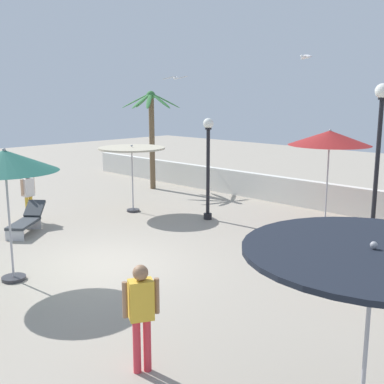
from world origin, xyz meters
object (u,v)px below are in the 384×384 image
at_px(guest_3, 28,191).
at_px(seagull_0, 175,78).
at_px(patio_umbrella_2, 330,138).
at_px(lounge_chair_0, 27,220).
at_px(lamp_post_0, 208,160).
at_px(planter, 371,253).
at_px(lamp_post_2, 379,143).
at_px(patio_umbrella_0, 132,152).
at_px(seagull_1, 306,57).
at_px(guest_0, 367,255).
at_px(palm_tree_0, 151,124).
at_px(guest_1, 141,308).
at_px(patio_umbrella_1, 5,162).
at_px(patio_umbrella_3, 373,258).

distance_m(guest_3, seagull_0, 9.70).
height_order(patio_umbrella_2, lounge_chair_0, patio_umbrella_2).
xyz_separation_m(patio_umbrella_2, lamp_post_0, (-3.21, -2.17, -0.78)).
bearing_deg(planter, lamp_post_2, 113.98).
relative_size(patio_umbrella_0, lounge_chair_0, 1.36).
bearing_deg(lamp_post_0, seagull_1, 81.37).
distance_m(guest_0, guest_3, 10.98).
height_order(lounge_chair_0, guest_3, guest_3).
distance_m(guest_3, planter, 10.81).
distance_m(palm_tree_0, guest_3, 7.06).
distance_m(guest_0, guest_1, 5.16).
bearing_deg(planter, lounge_chair_0, -153.75).
xyz_separation_m(patio_umbrella_2, seagull_1, (-2.50, 2.45, 2.76)).
xyz_separation_m(palm_tree_0, lamp_post_2, (10.79, -1.27, -0.03)).
xyz_separation_m(patio_umbrella_0, palm_tree_0, (-2.84, 3.39, 0.73)).
height_order(patio_umbrella_0, patio_umbrella_2, patio_umbrella_2).
relative_size(patio_umbrella_1, patio_umbrella_3, 1.08).
bearing_deg(lamp_post_2, seagull_1, 141.89).
relative_size(lamp_post_2, seagull_1, 4.43).
bearing_deg(seagull_1, lounge_chair_0, -110.18).
bearing_deg(guest_1, guest_3, 162.04).
distance_m(patio_umbrella_3, palm_tree_0, 16.93).
relative_size(patio_umbrella_0, palm_tree_0, 0.56).
distance_m(patio_umbrella_2, planter, 4.70).
xyz_separation_m(palm_tree_0, lounge_chair_0, (2.66, -7.38, -2.51)).
xyz_separation_m(patio_umbrella_0, lounge_chair_0, (-0.18, -4.00, -1.78)).
xyz_separation_m(patio_umbrella_2, palm_tree_0, (-8.72, 0.14, 0.09)).
relative_size(lamp_post_2, seagull_0, 3.49).
distance_m(lamp_post_0, lamp_post_2, 5.44).
bearing_deg(patio_umbrella_2, lamp_post_2, -28.78).
xyz_separation_m(lamp_post_0, seagull_0, (-6.06, 4.29, 2.91)).
relative_size(patio_umbrella_3, seagull_0, 2.19).
relative_size(palm_tree_0, lounge_chair_0, 2.42).
xyz_separation_m(guest_3, seagull_0, (-1.95, 8.65, 3.93)).
height_order(patio_umbrella_2, guest_1, patio_umbrella_2).
height_order(patio_umbrella_3, planter, patio_umbrella_3).
xyz_separation_m(patio_umbrella_1, patio_umbrella_2, (2.65, 9.32, 0.09)).
bearing_deg(guest_1, lamp_post_2, 91.72).
bearing_deg(guest_3, seagull_0, 102.73).
xyz_separation_m(patio_umbrella_1, lamp_post_2, (4.72, 8.19, 0.16)).
relative_size(lamp_post_2, guest_3, 2.65).
height_order(patio_umbrella_1, palm_tree_0, palm_tree_0).
height_order(guest_1, seagull_1, seagull_1).
bearing_deg(guest_0, lamp_post_0, 159.91).
relative_size(guest_0, guest_3, 0.91).
bearing_deg(patio_umbrella_3, seagull_1, 124.82).
height_order(patio_umbrella_3, seagull_0, seagull_0).
relative_size(patio_umbrella_2, patio_umbrella_3, 1.11).
height_order(patio_umbrella_0, lamp_post_0, lamp_post_0).
xyz_separation_m(patio_umbrella_1, guest_0, (6.15, 4.70, -1.80)).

